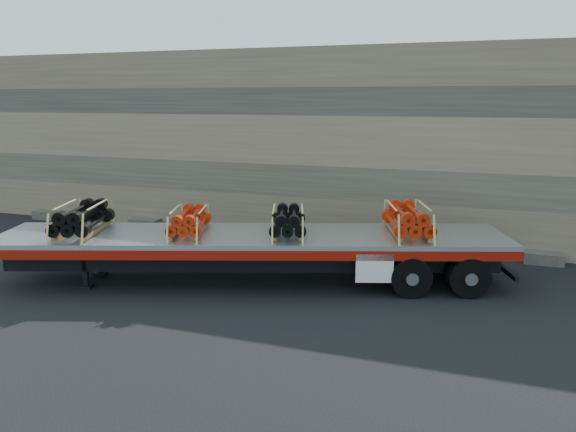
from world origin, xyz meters
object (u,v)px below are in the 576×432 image
Objects in this scene: bundle_midrear at (288,222)px; bundle_rear at (407,220)px; trailer at (253,258)px; bundle_midfront at (189,222)px; bundle_front at (82,219)px.

bundle_rear reaches higher than bundle_midrear.
trailer is 7.29× the size of bundle_midrear.
trailer is at bearing 0.00° from bundle_midfront.
bundle_midrear reaches higher than trailer.
bundle_rear is at bearing 0.00° from trailer.
trailer is 6.34× the size of bundle_front.
trailer is 6.38× the size of bundle_rear.
bundle_rear is at bearing 0.00° from bundle_midrear.
bundle_midrear is at bearing 0.00° from bundle_midfront.
bundle_front reaches higher than bundle_midrear.
bundle_rear is (5.84, 2.04, 0.06)m from bundle_midfront.
bundle_rear is at bearing 0.00° from bundle_front.
bundle_front is at bearing 180.00° from bundle_midfront.
bundle_rear is at bearing 0.00° from bundle_midfront.
bundle_midrear is at bearing 0.00° from bundle_front.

